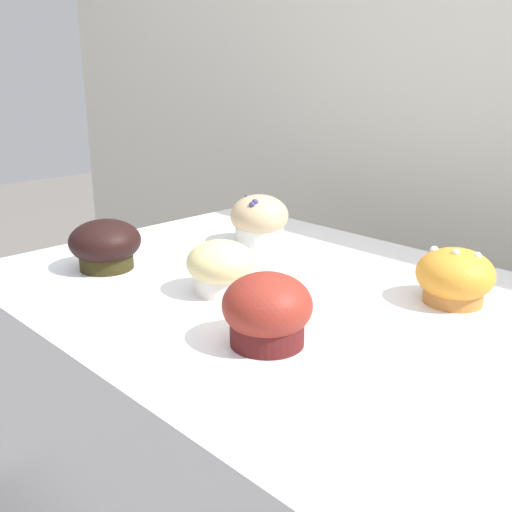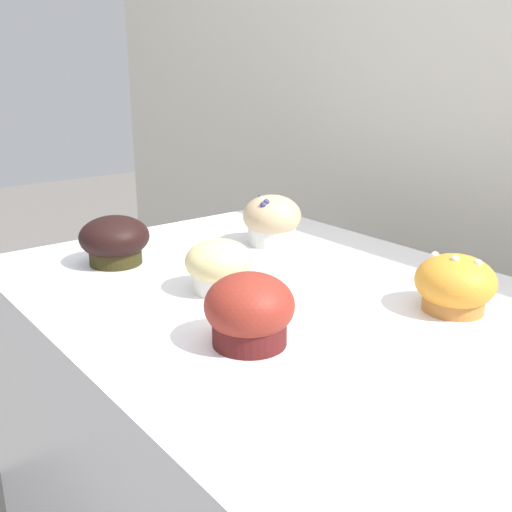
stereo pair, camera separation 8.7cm
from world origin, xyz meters
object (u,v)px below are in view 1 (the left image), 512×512
object	(u,v)px
muffin_front_center	(105,245)
muffin_back_right	(267,311)
muffin_front_left	(221,267)
muffin_front_right	(455,278)
muffin_back_left	(259,220)

from	to	relation	value
muffin_front_center	muffin_back_right	distance (m)	0.37
muffin_front_left	muffin_front_right	xyz separation A→B (m)	(0.25, 0.20, -0.00)
muffin_back_left	muffin_front_left	bearing A→B (deg)	-56.91
muffin_front_center	muffin_back_left	xyz separation A→B (m)	(0.07, 0.27, 0.00)
muffin_front_center	muffin_back_left	bearing A→B (deg)	75.93
muffin_back_left	muffin_front_left	distance (m)	0.25
muffin_front_center	muffin_back_left	distance (m)	0.28
muffin_front_center	muffin_front_right	bearing A→B (deg)	30.21
muffin_front_center	muffin_front_left	world-z (taller)	muffin_front_center
muffin_front_right	muffin_front_center	bearing A→B (deg)	-149.79
muffin_front_left	muffin_front_right	size ratio (longest dim) A/B	0.93
muffin_back_right	muffin_front_left	size ratio (longest dim) A/B	1.08
muffin_front_center	muffin_front_left	distance (m)	0.22
muffin_back_right	muffin_back_left	bearing A→B (deg)	136.84
muffin_front_left	muffin_front_right	bearing A→B (deg)	39.09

